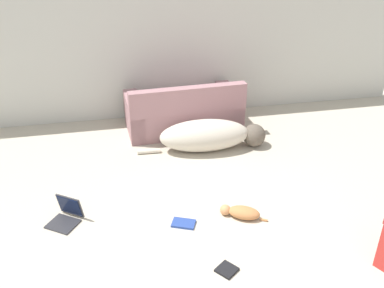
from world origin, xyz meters
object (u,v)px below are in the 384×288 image
object	(u,v)px
couch	(184,113)
cat	(241,212)
laptop_open	(67,213)
book_blue	(184,223)
dog	(210,135)
book_black	(227,270)

from	to	relation	value
couch	cat	xyz separation A→B (m)	(0.20, -2.14, -0.19)
cat	laptop_open	distance (m)	1.77
couch	book_blue	bearing A→B (deg)	76.50
dog	book_black	world-z (taller)	dog
book_black	dog	bearing A→B (deg)	80.42
laptop_open	book_black	xyz separation A→B (m)	(1.40, -1.01, -0.07)
couch	cat	size ratio (longest dim) A/B	3.47
couch	book_blue	world-z (taller)	couch
couch	dog	world-z (taller)	couch
book_black	book_blue	xyz separation A→B (m)	(-0.26, 0.70, 0.00)
book_black	book_blue	world-z (taller)	same
cat	book_blue	distance (m)	0.60
couch	dog	size ratio (longest dim) A/B	0.96
book_black	book_blue	distance (m)	0.75
dog	book_blue	world-z (taller)	dog
cat	book_black	size ratio (longest dim) A/B	2.08
couch	book_blue	distance (m)	2.19
couch	laptop_open	world-z (taller)	couch
cat	book_black	distance (m)	0.78
laptop_open	couch	bearing A→B (deg)	84.07
dog	book_black	distance (m)	2.22
dog	laptop_open	size ratio (longest dim) A/B	4.24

